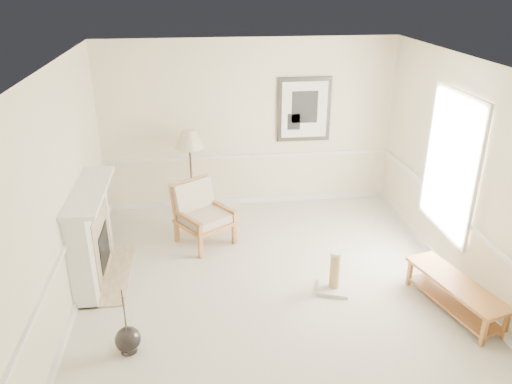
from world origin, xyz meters
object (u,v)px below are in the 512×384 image
Objects in this scene: floor_lamp at (189,142)px; bench at (455,291)px; armchair at (200,210)px; scratching_post at (334,278)px; floor_vase at (128,340)px.

floor_lamp is 1.02× the size of bench.
armchair is 0.69× the size of floor_lamp.
scratching_post reaches higher than bench.
scratching_post is (1.82, -2.51, -1.13)m from floor_lamp.
scratching_post is (-1.35, 0.59, -0.09)m from bench.
bench is at bearing -23.64° from scratching_post.
scratching_post is at bearing 156.36° from bench.
floor_lamp reaches higher than floor_vase.
floor_lamp is (0.73, 3.37, 1.16)m from floor_vase.
floor_lamp is 2.65× the size of scratching_post.
armchair is 2.32m from scratching_post.
armchair is 0.70× the size of bench.
bench is (3.16, -3.10, -1.04)m from floor_lamp.
bench is at bearing -69.50° from armchair.
bench is 2.61× the size of scratching_post.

